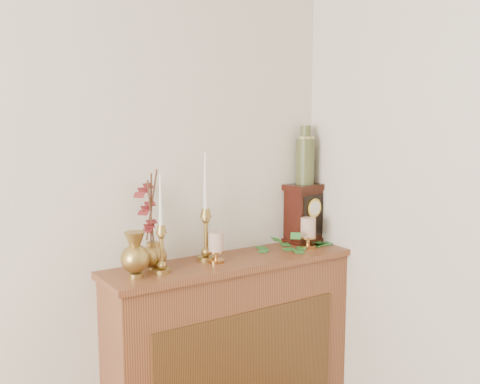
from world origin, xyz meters
TOP-DOWN VIEW (x-y plane):
  - console_shelf at (1.40, 2.10)m, footprint 1.24×0.34m
  - candlestick_left at (1.03, 2.07)m, footprint 0.07×0.07m
  - candlestick_center at (1.29, 2.14)m, footprint 0.08×0.08m
  - bud_vase at (0.91, 2.06)m, footprint 0.12×0.12m
  - ginger_jar at (1.02, 2.18)m, footprint 0.18×0.19m
  - pillar_candle_left at (1.31, 2.09)m, footprint 0.08×0.08m
  - pillar_candle_right at (1.85, 2.08)m, footprint 0.08×0.08m
  - ivy_garland at (1.83, 2.11)m, footprint 0.49×0.19m
  - mantel_clock at (1.92, 2.19)m, footprint 0.22×0.17m
  - ceramic_vase at (1.92, 2.19)m, footprint 0.09×0.09m

SIDE VIEW (x-z plane):
  - console_shelf at x=1.40m, z-range -0.03..0.90m
  - ivy_garland at x=1.83m, z-range 0.90..0.99m
  - pillar_candle_left at x=1.31m, z-range 0.93..1.08m
  - pillar_candle_right at x=1.85m, z-range 0.93..1.10m
  - bud_vase at x=0.91m, z-range 0.93..1.12m
  - candlestick_left at x=1.03m, z-range 0.86..1.28m
  - mantel_clock at x=1.92m, z-range 0.93..1.24m
  - candlestick_center at x=1.29m, z-range 0.84..1.34m
  - ginger_jar at x=1.02m, z-range 0.91..1.35m
  - ceramic_vase at x=1.92m, z-range 1.22..1.53m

